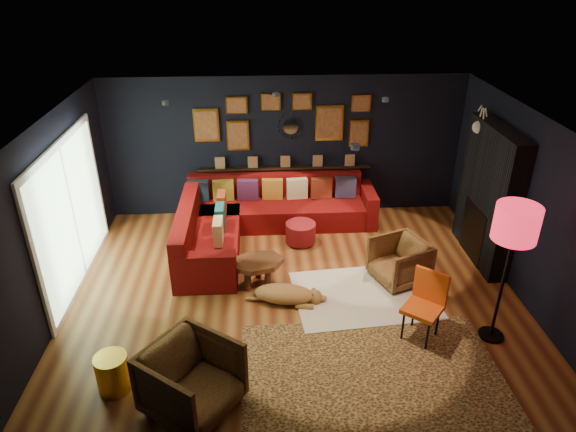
{
  "coord_description": "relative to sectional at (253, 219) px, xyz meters",
  "views": [
    {
      "loc": [
        -0.46,
        -6.18,
        4.5
      ],
      "look_at": [
        -0.09,
        0.3,
        1.14
      ],
      "focal_mm": 32.0,
      "sensor_mm": 36.0,
      "label": 1
    }
  ],
  "objects": [
    {
      "name": "floor",
      "position": [
        0.61,
        -1.81,
        -0.32
      ],
      "size": [
        6.5,
        6.5,
        0.0
      ],
      "primitive_type": "plane",
      "color": "#965D2B",
      "rests_on": "ground"
    },
    {
      "name": "room_walls",
      "position": [
        0.61,
        -1.81,
        1.27
      ],
      "size": [
        6.5,
        6.5,
        6.5
      ],
      "color": "black",
      "rests_on": "ground"
    },
    {
      "name": "sectional",
      "position": [
        0.0,
        0.0,
        0.0
      ],
      "size": [
        3.41,
        2.69,
        0.86
      ],
      "color": "maroon",
      "rests_on": "ground"
    },
    {
      "name": "ledge",
      "position": [
        0.61,
        0.87,
        0.6
      ],
      "size": [
        3.2,
        0.12,
        0.04
      ],
      "primitive_type": "cube",
      "color": "black",
      "rests_on": "room_walls"
    },
    {
      "name": "gallery_wall",
      "position": [
        0.6,
        0.91,
        1.48
      ],
      "size": [
        3.15,
        0.04,
        1.02
      ],
      "color": "gold",
      "rests_on": "room_walls"
    },
    {
      "name": "sunburst_mirror",
      "position": [
        0.71,
        0.91,
        1.38
      ],
      "size": [
        0.47,
        0.16,
        0.47
      ],
      "color": "silver",
      "rests_on": "room_walls"
    },
    {
      "name": "fireplace",
      "position": [
        3.71,
        -0.91,
        0.7
      ],
      "size": [
        0.31,
        1.6,
        2.2
      ],
      "color": "black",
      "rests_on": "ground"
    },
    {
      "name": "deer_head",
      "position": [
        3.75,
        -0.41,
        1.73
      ],
      "size": [
        0.5,
        0.28,
        0.45
      ],
      "color": "white",
      "rests_on": "fireplace"
    },
    {
      "name": "sliding_door",
      "position": [
        -2.6,
        -1.21,
        0.78
      ],
      "size": [
        0.06,
        2.8,
        2.2
      ],
      "color": "white",
      "rests_on": "ground"
    },
    {
      "name": "ceiling_spots",
      "position": [
        0.61,
        -1.01,
        2.24
      ],
      "size": [
        3.3,
        2.5,
        0.06
      ],
      "color": "black",
      "rests_on": "room_walls"
    },
    {
      "name": "shag_rug",
      "position": [
        1.61,
        -1.92,
        -0.31
      ],
      "size": [
        2.13,
        1.63,
        0.03
      ],
      "primitive_type": "cube",
      "rotation": [
        0.0,
        0.0,
        0.09
      ],
      "color": "silver",
      "rests_on": "ground"
    },
    {
      "name": "leopard_rug",
      "position": [
        1.41,
        -3.61,
        -0.31
      ],
      "size": [
        3.12,
        2.24,
        0.02
      ],
      "primitive_type": "cube",
      "rotation": [
        0.0,
        0.0,
        0.01
      ],
      "color": "tan",
      "rests_on": "ground"
    },
    {
      "name": "coffee_table",
      "position": [
        0.07,
        -1.54,
        0.03
      ],
      "size": [
        0.94,
        0.8,
        0.4
      ],
      "rotation": [
        0.0,
        0.0,
        0.28
      ],
      "color": "#582913",
      "rests_on": "shag_rug"
    },
    {
      "name": "pouf",
      "position": [
        0.81,
        -0.31,
        -0.13
      ],
      "size": [
        0.52,
        0.52,
        0.34
      ],
      "primitive_type": "cylinder",
      "color": "maroon",
      "rests_on": "shag_rug"
    },
    {
      "name": "armchair_left",
      "position": [
        -0.64,
        -3.86,
        0.13
      ],
      "size": [
        1.18,
        1.19,
        0.9
      ],
      "primitive_type": "imported",
      "rotation": [
        0.0,
        0.0,
        0.94
      ],
      "color": "#B07338",
      "rests_on": "ground"
    },
    {
      "name": "armchair_right",
      "position": [
        2.21,
        -1.54,
        0.05
      ],
      "size": [
        0.9,
        0.93,
        0.75
      ],
      "primitive_type": "imported",
      "rotation": [
        0.0,
        0.0,
        -1.2
      ],
      "color": "#B07338",
      "rests_on": "ground"
    },
    {
      "name": "gold_stool",
      "position": [
        -1.59,
        -3.52,
        -0.09
      ],
      "size": [
        0.37,
        0.37,
        0.47
      ],
      "primitive_type": "cylinder",
      "color": "gold",
      "rests_on": "ground"
    },
    {
      "name": "orange_chair",
      "position": [
        2.21,
        -2.8,
        0.23
      ],
      "size": [
        0.62,
        0.62,
        0.94
      ],
      "rotation": [
        0.0,
        0.0,
        -0.69
      ],
      "color": "black",
      "rests_on": "ground"
    },
    {
      "name": "floor_lamp",
      "position": [
        3.11,
        -2.89,
        1.29
      ],
      "size": [
        0.52,
        0.52,
        1.9
      ],
      "color": "black",
      "rests_on": "ground"
    },
    {
      "name": "dog",
      "position": [
        0.44,
        -2.01,
        -0.12
      ],
      "size": [
        1.25,
        0.78,
        0.37
      ],
      "primitive_type": null,
      "rotation": [
        0.0,
        0.0,
        -0.19
      ],
      "color": "#B9824B",
      "rests_on": "leopard_rug"
    }
  ]
}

